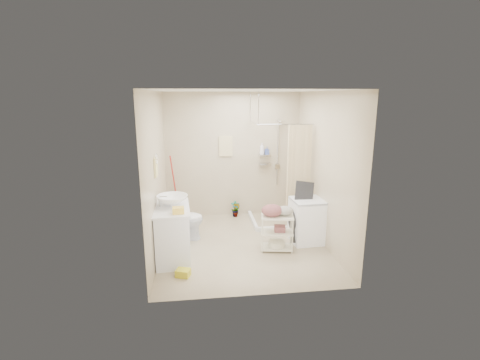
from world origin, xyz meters
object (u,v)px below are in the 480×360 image
object	(u,v)px
washing_machine	(307,221)
vanity	(173,233)
toilet	(182,219)
laundry_rack	(277,229)

from	to	relation	value
washing_machine	vanity	bearing A→B (deg)	-174.26
toilet	laundry_rack	distance (m)	1.72
vanity	toilet	world-z (taller)	vanity
washing_machine	laundry_rack	size ratio (longest dim) A/B	1.07
toilet	washing_machine	size ratio (longest dim) A/B	0.97
washing_machine	laundry_rack	world-z (taller)	washing_machine
vanity	laundry_rack	distance (m)	1.70
vanity	toilet	xyz separation A→B (m)	(0.12, 0.78, -0.05)
laundry_rack	vanity	bearing A→B (deg)	-166.67
toilet	laundry_rack	bearing A→B (deg)	-107.86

